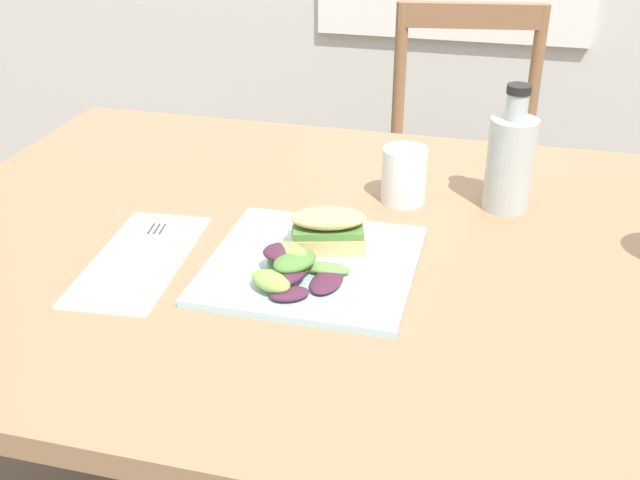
% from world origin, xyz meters
% --- Properties ---
extents(dining_table, '(1.19, 0.89, 0.74)m').
position_xyz_m(dining_table, '(0.12, 0.01, 0.61)').
color(dining_table, '#997551').
rests_on(dining_table, ground).
extents(chair_wooden_far, '(0.46, 0.46, 0.87)m').
position_xyz_m(chair_wooden_far, '(0.26, 0.91, 0.45)').
color(chair_wooden_far, '#8E6642').
rests_on(chair_wooden_far, ground).
extents(plate_lunch, '(0.26, 0.26, 0.01)m').
position_xyz_m(plate_lunch, '(0.13, -0.07, 0.74)').
color(plate_lunch, silver).
rests_on(plate_lunch, dining_table).
extents(sandwich_half_front, '(0.11, 0.08, 0.06)m').
position_xyz_m(sandwich_half_front, '(0.14, -0.03, 0.78)').
color(sandwich_half_front, '#DBB270').
rests_on(sandwich_half_front, plate_lunch).
extents(salad_mixed_greens, '(0.12, 0.12, 0.04)m').
position_xyz_m(salad_mixed_greens, '(0.12, -0.13, 0.77)').
color(salad_mixed_greens, '#518438').
rests_on(salad_mixed_greens, plate_lunch).
extents(napkin_folded, '(0.14, 0.26, 0.00)m').
position_xyz_m(napkin_folded, '(-0.09, -0.11, 0.74)').
color(napkin_folded, silver).
rests_on(napkin_folded, dining_table).
extents(fork_on_napkin, '(0.05, 0.19, 0.00)m').
position_xyz_m(fork_on_napkin, '(-0.10, -0.09, 0.75)').
color(fork_on_napkin, silver).
rests_on(fork_on_napkin, napkin_folded).
extents(bottle_cold_brew, '(0.07, 0.07, 0.19)m').
position_xyz_m(bottle_cold_brew, '(0.36, 0.18, 0.81)').
color(bottle_cold_brew, '#472819').
rests_on(bottle_cold_brew, dining_table).
extents(cup_extra_side, '(0.07, 0.07, 0.08)m').
position_xyz_m(cup_extra_side, '(0.21, 0.16, 0.78)').
color(cup_extra_side, white).
rests_on(cup_extra_side, dining_table).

